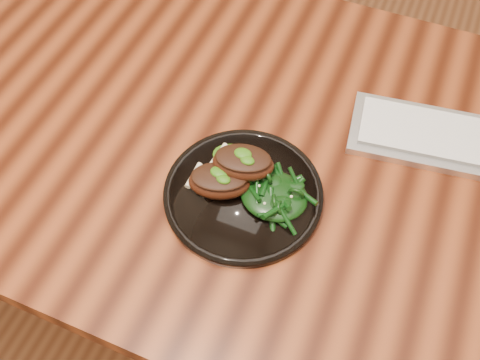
% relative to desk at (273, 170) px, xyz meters
% --- Properties ---
extents(desk, '(1.60, 0.80, 0.75)m').
position_rel_desk_xyz_m(desk, '(0.00, 0.00, 0.00)').
color(desk, '#351206').
rests_on(desk, ground).
extents(plate, '(0.25, 0.25, 0.01)m').
position_rel_desk_xyz_m(plate, '(-0.01, -0.12, 0.09)').
color(plate, black).
rests_on(plate, desk).
extents(lamb_chop_front, '(0.11, 0.09, 0.04)m').
position_rel_desk_xyz_m(lamb_chop_front, '(-0.04, -0.13, 0.12)').
color(lamb_chop_front, '#3D180B').
rests_on(lamb_chop_front, plate).
extents(lamb_chop_back, '(0.11, 0.08, 0.04)m').
position_rel_desk_xyz_m(lamb_chop_back, '(-0.02, -0.10, 0.14)').
color(lamb_chop_back, '#3D180B').
rests_on(lamb_chop_back, plate).
extents(herb_smear, '(0.09, 0.06, 0.01)m').
position_rel_desk_xyz_m(herb_smear, '(-0.04, -0.07, 0.10)').
color(herb_smear, '#1B4B08').
rests_on(herb_smear, plate).
extents(greens_heap, '(0.10, 0.10, 0.04)m').
position_rel_desk_xyz_m(greens_heap, '(0.04, -0.12, 0.11)').
color(greens_heap, black).
rests_on(greens_heap, plate).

